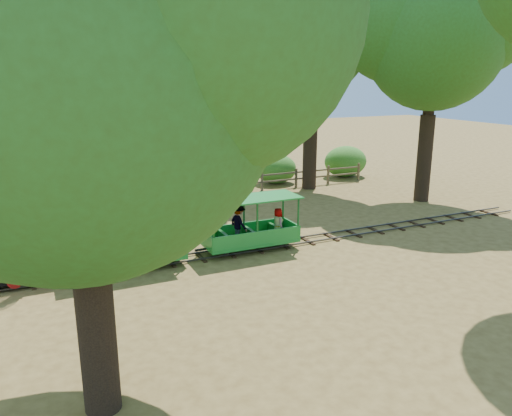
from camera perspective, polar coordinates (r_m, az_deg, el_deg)
name	(u,v)px	position (r m, az deg, el deg)	size (l,w,h in m)	color
ground	(282,245)	(17.52, 3.02, -4.25)	(90.00, 90.00, 0.00)	olive
track	(282,243)	(17.50, 3.02, -4.04)	(22.00, 1.00, 0.10)	#3F3D3A
locomotive	(5,225)	(15.25, -26.77, -1.73)	(2.78, 1.31, 3.20)	black
carriage_front	(128,245)	(15.60, -14.46, -4.15)	(3.33, 1.36, 1.73)	#1B7E2B
carriage_rear	(250,228)	(16.80, -0.64, -2.32)	(3.33, 1.36, 1.73)	#1B7E2B
oak_nc	(149,24)	(25.00, -12.12, 19.83)	(9.34, 8.22, 11.37)	#2D2116
oak_ne	(312,34)	(25.91, 6.41, 19.13)	(6.91, 6.08, 10.20)	#2D2116
oak_e	(433,33)	(24.42, 19.62, 18.28)	(7.64, 6.73, 10.28)	#2D2116
oak_sw	(68,47)	(8.26, -20.68, 16.85)	(8.07, 7.10, 9.05)	#2D2116
fence	(206,185)	(24.47, -5.68, 2.65)	(18.10, 0.10, 1.00)	brown
shrub_west	(1,192)	(24.47, -27.10, 1.66)	(2.39, 1.84, 1.65)	#2D6B1E
shrub_mid_w	(157,173)	(25.02, -11.28, 3.90)	(3.15, 2.42, 2.18)	#2D6B1E
shrub_mid_e	(276,169)	(27.33, 2.34, 4.46)	(2.29, 1.76, 1.59)	#2D6B1E
shrub_east	(345,161)	(29.61, 10.19, 5.26)	(2.59, 1.99, 1.79)	#2D6B1E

